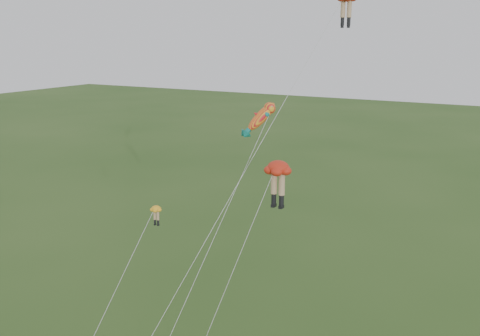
% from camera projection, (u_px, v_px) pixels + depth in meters
% --- Properties ---
extents(legs_kite_red_high, '(8.99, 15.26, 23.30)m').
position_uv_depth(legs_kite_red_high, '(342.00, 6.00, 35.36)').
color(legs_kite_red_high, red).
rests_on(legs_kite_red_high, ground).
extents(legs_kite_red_mid, '(4.56, 5.97, 13.51)m').
position_uv_depth(legs_kite_red_mid, '(277.00, 173.00, 30.65)').
color(legs_kite_red_mid, red).
rests_on(legs_kite_red_mid, ground).
extents(legs_kite_yellow, '(0.97, 9.19, 9.38)m').
position_uv_depth(legs_kite_yellow, '(150.00, 222.00, 35.45)').
color(legs_kite_yellow, yellow).
rests_on(legs_kite_yellow, ground).
extents(fish_kite, '(2.59, 13.88, 16.11)m').
position_uv_depth(fish_kite, '(261.00, 118.00, 37.61)').
color(fish_kite, '#F6A51F').
rests_on(fish_kite, ground).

